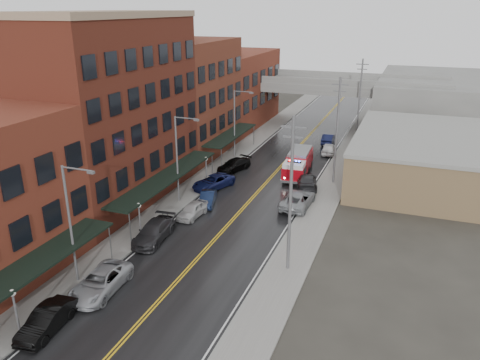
% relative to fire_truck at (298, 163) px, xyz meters
% --- Properties ---
extents(road, '(11.00, 160.00, 0.02)m').
position_rel_fire_truck_xyz_m(road, '(-2.74, -6.20, -1.53)').
color(road, black).
rests_on(road, ground).
extents(sidewalk_left, '(3.00, 160.00, 0.15)m').
position_rel_fire_truck_xyz_m(sidewalk_left, '(-10.04, -6.20, -1.46)').
color(sidewalk_left, slate).
rests_on(sidewalk_left, ground).
extents(sidewalk_right, '(3.00, 160.00, 0.15)m').
position_rel_fire_truck_xyz_m(sidewalk_right, '(4.56, -6.20, -1.46)').
color(sidewalk_right, slate).
rests_on(sidewalk_right, ground).
extents(curb_left, '(0.30, 160.00, 0.15)m').
position_rel_fire_truck_xyz_m(curb_left, '(-8.39, -6.20, -1.46)').
color(curb_left, gray).
rests_on(curb_left, ground).
extents(curb_right, '(0.30, 160.00, 0.15)m').
position_rel_fire_truck_xyz_m(curb_right, '(2.91, -6.20, -1.46)').
color(curb_right, gray).
rests_on(curb_right, ground).
extents(brick_building_b, '(9.00, 20.00, 18.00)m').
position_rel_fire_truck_xyz_m(brick_building_b, '(-16.04, -13.20, 7.46)').
color(brick_building_b, '#4C2114').
rests_on(brick_building_b, ground).
extents(brick_building_c, '(9.00, 15.00, 15.00)m').
position_rel_fire_truck_xyz_m(brick_building_c, '(-16.04, 4.30, 5.96)').
color(brick_building_c, '#5F2B1C').
rests_on(brick_building_c, ground).
extents(brick_building_far, '(9.00, 20.00, 12.00)m').
position_rel_fire_truck_xyz_m(brick_building_far, '(-16.04, 21.80, 4.46)').
color(brick_building_far, maroon).
rests_on(brick_building_far, ground).
extents(tan_building, '(14.00, 22.00, 5.00)m').
position_rel_fire_truck_xyz_m(tan_building, '(13.26, 3.80, 0.96)').
color(tan_building, brown).
rests_on(tan_building, ground).
extents(right_far_block, '(18.00, 30.00, 8.00)m').
position_rel_fire_truck_xyz_m(right_far_block, '(15.26, 33.80, 2.46)').
color(right_far_block, slate).
rests_on(right_far_block, ground).
extents(awning_0, '(2.60, 16.00, 3.09)m').
position_rel_fire_truck_xyz_m(awning_0, '(-10.23, -32.20, 1.45)').
color(awning_0, black).
rests_on(awning_0, ground).
extents(awning_1, '(2.60, 18.00, 3.09)m').
position_rel_fire_truck_xyz_m(awning_1, '(-10.23, -13.20, 1.45)').
color(awning_1, black).
rests_on(awning_1, ground).
extents(awning_2, '(2.60, 13.00, 3.09)m').
position_rel_fire_truck_xyz_m(awning_2, '(-10.23, 4.30, 1.45)').
color(awning_2, black).
rests_on(awning_2, ground).
extents(globe_lamp_0, '(0.44, 0.44, 3.12)m').
position_rel_fire_truck_xyz_m(globe_lamp_0, '(-9.14, -34.20, 0.78)').
color(globe_lamp_0, '#59595B').
rests_on(globe_lamp_0, ground).
extents(globe_lamp_1, '(0.44, 0.44, 3.12)m').
position_rel_fire_truck_xyz_m(globe_lamp_1, '(-9.14, -20.20, 0.78)').
color(globe_lamp_1, '#59595B').
rests_on(globe_lamp_1, ground).
extents(globe_lamp_2, '(0.44, 0.44, 3.12)m').
position_rel_fire_truck_xyz_m(globe_lamp_2, '(-9.14, -6.20, 0.78)').
color(globe_lamp_2, '#59595B').
rests_on(globe_lamp_2, ground).
extents(street_lamp_0, '(2.64, 0.22, 9.00)m').
position_rel_fire_truck_xyz_m(street_lamp_0, '(-9.29, -28.20, 3.65)').
color(street_lamp_0, '#59595B').
rests_on(street_lamp_0, ground).
extents(street_lamp_1, '(2.64, 0.22, 9.00)m').
position_rel_fire_truck_xyz_m(street_lamp_1, '(-9.29, -12.20, 3.65)').
color(street_lamp_1, '#59595B').
rests_on(street_lamp_1, ground).
extents(street_lamp_2, '(2.64, 0.22, 9.00)m').
position_rel_fire_truck_xyz_m(street_lamp_2, '(-9.29, 3.80, 3.65)').
color(street_lamp_2, '#59595B').
rests_on(street_lamp_2, ground).
extents(utility_pole_0, '(1.80, 0.24, 12.00)m').
position_rel_fire_truck_xyz_m(utility_pole_0, '(4.46, -21.20, 4.77)').
color(utility_pole_0, '#59595B').
rests_on(utility_pole_0, ground).
extents(utility_pole_1, '(1.80, 0.24, 12.00)m').
position_rel_fire_truck_xyz_m(utility_pole_1, '(4.46, -1.20, 4.77)').
color(utility_pole_1, '#59595B').
rests_on(utility_pole_1, ground).
extents(utility_pole_2, '(1.80, 0.24, 12.00)m').
position_rel_fire_truck_xyz_m(utility_pole_2, '(4.46, 18.80, 4.77)').
color(utility_pole_2, '#59595B').
rests_on(utility_pole_2, ground).
extents(overpass, '(40.00, 10.00, 7.50)m').
position_rel_fire_truck_xyz_m(overpass, '(-2.74, 25.80, 4.45)').
color(overpass, slate).
rests_on(overpass, ground).
extents(fire_truck, '(3.54, 7.92, 2.83)m').
position_rel_fire_truck_xyz_m(fire_truck, '(0.00, 0.00, 0.00)').
color(fire_truck, '#9B0710').
rests_on(fire_truck, ground).
extents(parked_car_left_1, '(2.03, 4.69, 1.50)m').
position_rel_fire_truck_xyz_m(parked_car_left_1, '(-7.66, -33.39, -0.78)').
color(parked_car_left_1, black).
rests_on(parked_car_left_1, ground).
extents(parked_car_left_2, '(2.91, 5.72, 1.55)m').
position_rel_fire_truck_xyz_m(parked_car_left_2, '(-7.15, -28.67, -0.76)').
color(parked_car_left_2, '#94969B').
rests_on(parked_car_left_2, ground).
extents(parked_car_left_3, '(2.70, 5.63, 1.58)m').
position_rel_fire_truck_xyz_m(parked_car_left_3, '(-7.63, -20.50, -0.74)').
color(parked_car_left_3, '#262628').
rests_on(parked_car_left_3, ground).
extents(parked_car_left_4, '(1.97, 4.23, 1.40)m').
position_rel_fire_truck_xyz_m(parked_car_left_4, '(-6.61, -15.00, -0.83)').
color(parked_car_left_4, '#B3B3B3').
rests_on(parked_car_left_4, ground).
extents(parked_car_left_5, '(2.41, 4.24, 1.32)m').
position_rel_fire_truck_xyz_m(parked_car_left_5, '(-6.49, -11.76, -0.88)').
color(parked_car_left_5, '#0E1833').
rests_on(parked_car_left_5, ground).
extents(parked_car_left_6, '(4.05, 5.77, 1.46)m').
position_rel_fire_truck_xyz_m(parked_car_left_6, '(-7.74, -7.40, -0.81)').
color(parked_car_left_6, '#121846').
rests_on(parked_car_left_6, ground).
extents(parked_car_left_7, '(3.56, 5.38, 1.45)m').
position_rel_fire_truck_xyz_m(parked_car_left_7, '(-7.74, -1.12, -0.81)').
color(parked_car_left_7, black).
rests_on(parked_car_left_7, ground).
extents(parked_car_right_0, '(2.86, 5.86, 1.61)m').
position_rel_fire_truck_xyz_m(parked_car_right_0, '(2.26, -9.17, -0.73)').
color(parked_car_right_0, gray).
rests_on(parked_car_right_0, ground).
extents(parked_car_right_1, '(3.49, 5.87, 1.60)m').
position_rel_fire_truck_xyz_m(parked_car_right_1, '(1.93, -3.71, -0.74)').
color(parked_car_right_1, '#242427').
rests_on(parked_car_right_1, ground).
extents(parked_car_right_2, '(2.11, 4.52, 1.50)m').
position_rel_fire_truck_xyz_m(parked_car_right_2, '(1.89, 10.00, -0.79)').
color(parked_car_right_2, silver).
rests_on(parked_car_right_2, ground).
extents(parked_car_right_3, '(1.75, 4.51, 1.46)m').
position_rel_fire_truck_xyz_m(parked_car_right_3, '(0.86, 15.20, -0.80)').
color(parked_car_right_3, black).
rests_on(parked_car_right_3, ground).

